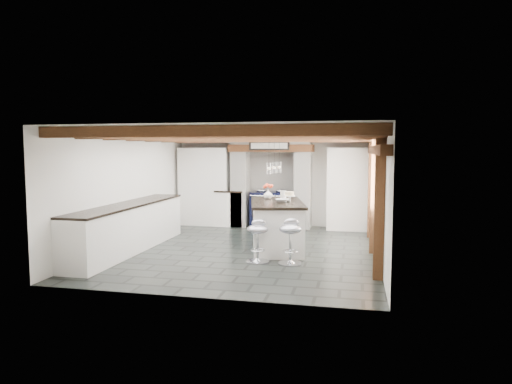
% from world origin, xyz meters
% --- Properties ---
extents(ground, '(6.00, 6.00, 0.00)m').
position_xyz_m(ground, '(0.00, 0.00, 0.00)').
color(ground, black).
rests_on(ground, ground).
extents(room_shell, '(6.00, 6.03, 6.00)m').
position_xyz_m(room_shell, '(-0.61, 1.42, 1.07)').
color(room_shell, white).
rests_on(room_shell, ground).
extents(range_cooker, '(1.00, 0.63, 0.99)m').
position_xyz_m(range_cooker, '(0.00, 2.68, 0.47)').
color(range_cooker, black).
rests_on(range_cooker, ground).
extents(kitchen_island, '(1.39, 2.08, 1.26)m').
position_xyz_m(kitchen_island, '(0.57, 0.17, 0.48)').
color(kitchen_island, white).
rests_on(kitchen_island, ground).
extents(bar_stool_near, '(0.50, 0.50, 0.78)m').
position_xyz_m(bar_stool_near, '(0.99, -0.98, 0.49)').
color(bar_stool_near, silver).
rests_on(bar_stool_near, ground).
extents(bar_stool_far, '(0.45, 0.45, 0.75)m').
position_xyz_m(bar_stool_far, '(0.43, -0.97, 0.46)').
color(bar_stool_far, silver).
rests_on(bar_stool_far, ground).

